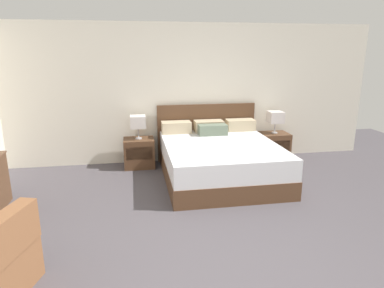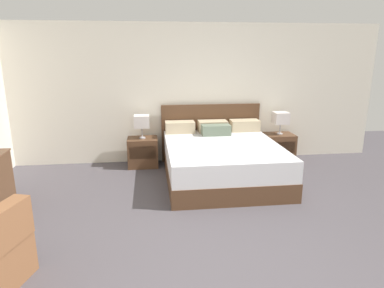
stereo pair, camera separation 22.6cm
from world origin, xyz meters
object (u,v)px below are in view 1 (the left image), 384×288
bed (219,158)px  nightstand_left (139,153)px  table_lamp_left (138,122)px  nightstand_right (274,146)px  table_lamp_right (275,117)px

bed → nightstand_left: 1.49m
table_lamp_left → nightstand_right: bearing=-0.0°
nightstand_left → table_lamp_left: (0.00, 0.00, 0.56)m
nightstand_left → table_lamp_right: table_lamp_right is taller
bed → nightstand_right: 1.49m
table_lamp_left → bed: bearing=-31.3°
nightstand_left → nightstand_right: size_ratio=1.00×
nightstand_left → table_lamp_right: bearing=0.0°
bed → table_lamp_left: 1.57m
bed → nightstand_left: size_ratio=4.01×
nightstand_right → table_lamp_right: (0.00, 0.00, 0.56)m
bed → nightstand_right: size_ratio=4.01×
nightstand_right → table_lamp_right: table_lamp_right is taller
bed → table_lamp_left: bearing=148.7°
nightstand_right → table_lamp_right: 0.56m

